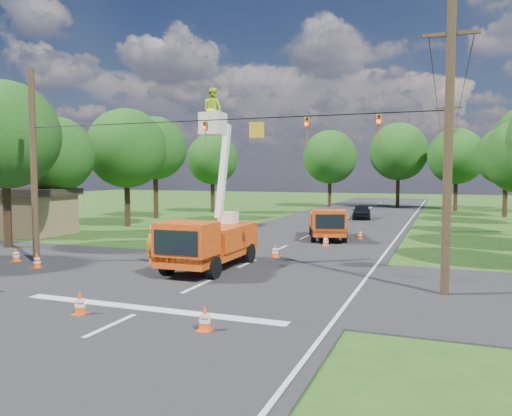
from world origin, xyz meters
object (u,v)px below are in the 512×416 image
at_px(traffic_cone_3, 326,240).
at_px(traffic_cone_4, 37,261).
at_px(tree_left_b, 5,135).
at_px(tree_far_a, 330,157).
at_px(traffic_cone_0, 80,303).
at_px(tree_left_c, 56,155).
at_px(second_truck, 327,223).
at_px(traffic_cone_1, 205,318).
at_px(traffic_cone_6, 359,234).
at_px(tree_left_f, 212,159).
at_px(ground_worker, 153,245).
at_px(pole_left, 34,167).
at_px(pole_right_near, 448,146).
at_px(tree_left_d, 126,148).
at_px(tree_right_e, 506,156).
at_px(traffic_cone_5, 16,255).
at_px(pole_right_far, 447,165).
at_px(tree_left_e, 155,148).
at_px(pole_right_mid, 447,160).
at_px(traffic_cone_2, 275,251).
at_px(distant_car, 362,212).
at_px(bucket_truck, 209,231).
at_px(tree_far_c, 456,156).
at_px(shed, 29,211).

distance_m(traffic_cone_3, traffic_cone_4, 15.17).
relative_size(tree_left_b, tree_far_a, 0.98).
height_order(traffic_cone_0, tree_left_c, tree_left_c).
height_order(second_truck, traffic_cone_3, second_truck).
bearing_deg(traffic_cone_1, traffic_cone_0, 178.88).
relative_size(traffic_cone_6, tree_left_f, 0.08).
distance_m(ground_worker, traffic_cone_0, 8.40).
bearing_deg(traffic_cone_4, pole_left, 135.24).
relative_size(second_truck, tree_left_f, 0.67).
relative_size(traffic_cone_0, traffic_cone_4, 1.00).
xyz_separation_m(pole_right_near, tree_left_d, (-23.50, 15.00, 1.02)).
xyz_separation_m(traffic_cone_1, tree_right_e, (11.22, 41.45, 5.45)).
bearing_deg(tree_far_a, tree_left_f, -127.01).
height_order(tree_left_c, tree_right_e, tree_right_e).
height_order(traffic_cone_6, pole_right_near, pole_right_near).
xyz_separation_m(traffic_cone_5, tree_far_a, (5.40, 43.35, 5.83)).
distance_m(tree_left_c, tree_right_e, 39.93).
bearing_deg(tree_left_c, pole_right_far, 51.12).
bearing_deg(tree_left_b, tree_left_e, 96.90).
xyz_separation_m(traffic_cone_6, tree_right_e, (10.39, 21.33, 5.45)).
xyz_separation_m(ground_worker, traffic_cone_0, (2.57, -7.98, -0.51)).
xyz_separation_m(traffic_cone_4, pole_left, (-1.22, 1.21, 4.14)).
xyz_separation_m(tree_left_c, tree_left_e, (-0.30, 13.00, 1.05)).
distance_m(traffic_cone_5, tree_far_a, 44.07).
distance_m(pole_right_mid, tree_far_a, 26.69).
xyz_separation_m(traffic_cone_3, tree_left_d, (-17.11, 5.16, 5.77)).
xyz_separation_m(pole_right_far, tree_left_e, (-25.30, -18.00, 1.38)).
xyz_separation_m(traffic_cone_1, tree_left_e, (-19.38, 28.45, 6.13)).
xyz_separation_m(traffic_cone_2, tree_left_c, (-17.16, 3.93, 5.08)).
distance_m(second_truck, ground_worker, 12.57).
bearing_deg(pole_right_mid, distant_car, 132.41).
xyz_separation_m(second_truck, distant_car, (-0.21, 15.04, -0.36)).
bearing_deg(tree_right_e, traffic_cone_2, -113.70).
bearing_deg(tree_left_d, traffic_cone_0, -57.85).
xyz_separation_m(bucket_truck, tree_right_e, (14.91, 33.71, 4.11)).
distance_m(second_truck, tree_left_d, 17.42).
bearing_deg(second_truck, traffic_cone_3, -95.07).
relative_size(traffic_cone_0, tree_left_e, 0.08).
distance_m(bucket_truck, pole_right_near, 10.27).
relative_size(distant_car, tree_left_e, 0.43).
bearing_deg(traffic_cone_0, tree_far_c, 77.11).
relative_size(bucket_truck, second_truck, 1.39).
height_order(pole_right_near, tree_far_a, pole_right_near).
xyz_separation_m(traffic_cone_0, tree_left_f, (-13.23, 36.37, 5.33)).
distance_m(traffic_cone_2, traffic_cone_3, 4.99).
bearing_deg(distant_car, tree_left_e, -170.05).
relative_size(distant_car, pole_right_far, 0.40).
bearing_deg(second_truck, tree_left_b, -164.75).
bearing_deg(traffic_cone_4, tree_right_e, 58.62).
distance_m(traffic_cone_4, shed, 13.45).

